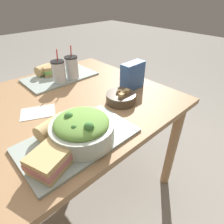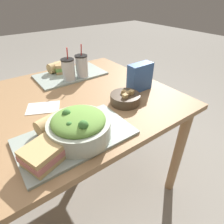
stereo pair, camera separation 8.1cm
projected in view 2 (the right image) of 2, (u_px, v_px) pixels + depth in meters
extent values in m
plane|color=gray|center=(79.00, 182.00, 1.43)|extent=(12.00, 12.00, 0.00)
cube|color=#A37A51|center=(66.00, 102.00, 1.03)|extent=(1.17, 0.98, 0.03)
cylinder|color=#A37A51|center=(178.00, 153.00, 1.20)|extent=(0.06, 0.06, 0.69)
cylinder|color=#A37A51|center=(103.00, 100.00, 1.78)|extent=(0.06, 0.06, 0.69)
cube|color=#99A89E|center=(76.00, 137.00, 0.76)|extent=(0.46, 0.27, 0.01)
cube|color=#99A89E|center=(71.00, 75.00, 1.30)|extent=(0.46, 0.27, 0.01)
cylinder|color=beige|center=(79.00, 129.00, 0.73)|extent=(0.25, 0.25, 0.08)
ellipsoid|color=#6B9E42|center=(78.00, 120.00, 0.71)|extent=(0.21, 0.21, 0.05)
sphere|color=#427F38|center=(83.00, 125.00, 0.65)|extent=(0.04, 0.04, 0.04)
sphere|color=#427F38|center=(69.00, 125.00, 0.66)|extent=(0.03, 0.03, 0.03)
sphere|color=#427F38|center=(67.00, 114.00, 0.71)|extent=(0.03, 0.03, 0.03)
cube|color=beige|center=(88.00, 118.00, 0.70)|extent=(0.04, 0.05, 0.01)
cube|color=beige|center=(82.00, 126.00, 0.67)|extent=(0.06, 0.06, 0.01)
cube|color=beige|center=(85.00, 115.00, 0.72)|extent=(0.04, 0.05, 0.01)
cylinder|color=#473828|center=(125.00, 99.00, 0.98)|extent=(0.16, 0.16, 0.05)
cylinder|color=#4C2814|center=(125.00, 95.00, 0.97)|extent=(0.14, 0.14, 0.01)
cube|color=tan|center=(127.00, 94.00, 0.96)|extent=(0.03, 0.03, 0.02)
cube|color=tan|center=(131.00, 93.00, 0.97)|extent=(0.03, 0.03, 0.02)
cube|color=tan|center=(124.00, 92.00, 0.98)|extent=(0.03, 0.03, 0.02)
cube|color=tan|center=(125.00, 96.00, 0.94)|extent=(0.03, 0.03, 0.02)
cube|color=tan|center=(44.00, 159.00, 0.64)|extent=(0.15, 0.14, 0.02)
cube|color=#C1706B|center=(43.00, 154.00, 0.63)|extent=(0.16, 0.15, 0.02)
cube|color=tan|center=(42.00, 150.00, 0.62)|extent=(0.15, 0.14, 0.02)
cylinder|color=tan|center=(52.00, 122.00, 0.78)|extent=(0.14, 0.10, 0.07)
cylinder|color=beige|center=(64.00, 116.00, 0.82)|extent=(0.02, 0.06, 0.06)
cube|color=tan|center=(65.00, 70.00, 1.33)|extent=(0.14, 0.13, 0.02)
cube|color=#6B9E47|center=(64.00, 67.00, 1.32)|extent=(0.15, 0.14, 0.02)
cube|color=tan|center=(64.00, 64.00, 1.30)|extent=(0.14, 0.13, 0.02)
cylinder|color=tan|center=(55.00, 67.00, 1.32)|extent=(0.11, 0.09, 0.07)
cylinder|color=beige|center=(61.00, 65.00, 1.34)|extent=(0.02, 0.06, 0.06)
cylinder|color=silver|center=(69.00, 70.00, 1.18)|extent=(0.08, 0.08, 0.13)
cylinder|color=black|center=(69.00, 72.00, 1.19)|extent=(0.07, 0.07, 0.11)
cylinder|color=black|center=(67.00, 60.00, 1.14)|extent=(0.08, 0.08, 0.01)
cylinder|color=red|center=(67.00, 54.00, 1.13)|extent=(0.01, 0.02, 0.08)
cylinder|color=silver|center=(82.00, 67.00, 1.23)|extent=(0.08, 0.08, 0.14)
cylinder|color=maroon|center=(82.00, 68.00, 1.23)|extent=(0.07, 0.07, 0.11)
cylinder|color=black|center=(81.00, 56.00, 1.19)|extent=(0.08, 0.08, 0.01)
cylinder|color=red|center=(81.00, 50.00, 1.17)|extent=(0.01, 0.02, 0.08)
cube|color=#335BA3|center=(140.00, 77.00, 1.08)|extent=(0.15, 0.07, 0.16)
cube|color=white|center=(43.00, 108.00, 0.96)|extent=(0.19, 0.17, 0.00)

